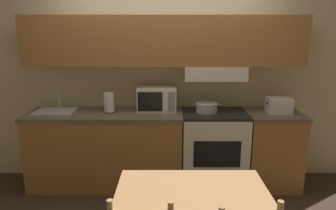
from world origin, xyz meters
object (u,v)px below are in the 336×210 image
object	(u,v)px
stove_range	(213,149)
paper_towel_roll	(108,103)
microwave	(156,99)
dining_table	(191,206)
cooking_pot	(206,107)
sink_basin	(55,111)
toaster	(278,105)

from	to	relation	value
stove_range	paper_towel_roll	size ratio (longest dim) A/B	3.99
microwave	stove_range	bearing A→B (deg)	-8.11
paper_towel_roll	stove_range	bearing A→B (deg)	-0.61
dining_table	microwave	bearing A→B (deg)	100.58
cooking_pot	microwave	world-z (taller)	microwave
stove_range	sink_basin	distance (m)	1.90
microwave	toaster	size ratio (longest dim) A/B	1.69
cooking_pot	toaster	size ratio (longest dim) A/B	1.25
stove_range	cooking_pot	size ratio (longest dim) A/B	2.71
toaster	dining_table	bearing A→B (deg)	-126.90
microwave	paper_towel_roll	size ratio (longest dim) A/B	1.98
cooking_pot	dining_table	xyz separation A→B (m)	(-0.28, -1.49, -0.33)
stove_range	sink_basin	world-z (taller)	sink_basin
microwave	paper_towel_roll	distance (m)	0.56
microwave	sink_basin	world-z (taller)	microwave
cooking_pot	dining_table	size ratio (longest dim) A/B	0.32
sink_basin	cooking_pot	bearing A→B (deg)	0.17
toaster	cooking_pot	bearing A→B (deg)	178.53
sink_basin	dining_table	bearing A→B (deg)	-45.39
toaster	sink_basin	distance (m)	2.57
sink_basin	dining_table	distance (m)	2.11
stove_range	sink_basin	xyz separation A→B (m)	(-1.84, -0.00, 0.47)
cooking_pot	paper_towel_roll	world-z (taller)	paper_towel_roll
microwave	sink_basin	distance (m)	1.18
cooking_pot	sink_basin	bearing A→B (deg)	-179.83
dining_table	toaster	bearing A→B (deg)	53.10
cooking_pot	toaster	xyz separation A→B (m)	(0.82, -0.02, 0.03)
paper_towel_roll	cooking_pot	bearing A→B (deg)	-0.42
paper_towel_roll	dining_table	size ratio (longest dim) A/B	0.22
cooking_pot	microwave	bearing A→B (deg)	171.02
stove_range	dining_table	xyz separation A→B (m)	(-0.37, -1.49, 0.18)
cooking_pot	sink_basin	size ratio (longest dim) A/B	0.75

